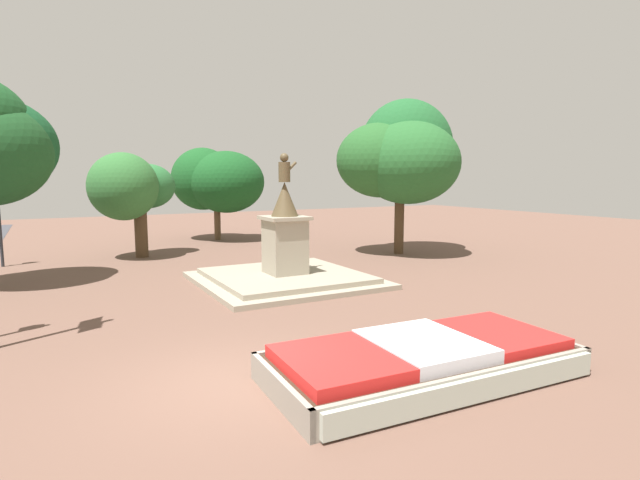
{
  "coord_description": "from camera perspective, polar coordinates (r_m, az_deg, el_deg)",
  "views": [
    {
      "loc": [
        -2.67,
        -8.09,
        3.61
      ],
      "look_at": [
        4.2,
        4.38,
        1.81
      ],
      "focal_mm": 28.0,
      "sensor_mm": 36.0,
      "label": 1
    }
  ],
  "objects": [
    {
      "name": "ground_plane",
      "position": [
        9.26,
        -10.13,
        -15.85
      ],
      "size": [
        83.04,
        83.04,
        0.0
      ],
      "primitive_type": "plane",
      "color": "brown"
    },
    {
      "name": "flower_planter",
      "position": [
        9.46,
        11.79,
        -13.35
      ],
      "size": [
        5.83,
        2.91,
        0.69
      ],
      "color": "#38281C",
      "rests_on": "ground_plane"
    },
    {
      "name": "park_tree_behind_statue",
      "position": [
        23.78,
        -20.82,
        5.65
      ],
      "size": [
        3.89,
        3.41,
        4.67
      ],
      "color": "#4C3823",
      "rests_on": "ground_plane"
    },
    {
      "name": "park_tree_far_left",
      "position": [
        29.08,
        -11.68,
        6.62
      ],
      "size": [
        4.95,
        5.13,
        5.27
      ],
      "color": "brown",
      "rests_on": "ground_plane"
    },
    {
      "name": "statue_monument",
      "position": [
        17.11,
        -4.0,
        -2.73
      ],
      "size": [
        5.65,
        5.65,
        4.39
      ],
      "color": "#9F9581",
      "rests_on": "ground_plane"
    },
    {
      "name": "park_tree_far_right",
      "position": [
        23.77,
        9.2,
        9.39
      ],
      "size": [
        5.92,
        5.46,
        7.26
      ],
      "color": "#4C3823",
      "rests_on": "ground_plane"
    }
  ]
}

